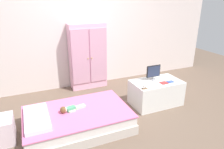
{
  "coord_description": "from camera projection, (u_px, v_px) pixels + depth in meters",
  "views": [
    {
      "loc": [
        -1.12,
        -2.66,
        1.87
      ],
      "look_at": [
        0.19,
        0.42,
        0.6
      ],
      "focal_mm": 32.85,
      "sensor_mm": 36.0,
      "label": 1
    }
  ],
  "objects": [
    {
      "name": "ground_plane",
      "position": [
        111.0,
        119.0,
        3.36
      ],
      "size": [
        10.0,
        10.0,
        0.02
      ],
      "primitive_type": "cube",
      "color": "brown"
    },
    {
      "name": "back_wall",
      "position": [
        81.0,
        24.0,
        4.23
      ],
      "size": [
        6.4,
        0.05,
        2.7
      ],
      "primitive_type": "cube",
      "color": "silver",
      "rests_on": "ground_plane"
    },
    {
      "name": "bed",
      "position": [
        78.0,
        120.0,
        3.06
      ],
      "size": [
        1.52,
        0.98,
        0.3
      ],
      "color": "beige",
      "rests_on": "ground_plane"
    },
    {
      "name": "pillow",
      "position": [
        37.0,
        118.0,
        2.79
      ],
      "size": [
        0.32,
        0.7,
        0.06
      ],
      "primitive_type": "cube",
      "color": "silver",
      "rests_on": "bed"
    },
    {
      "name": "doll",
      "position": [
        68.0,
        109.0,
        2.99
      ],
      "size": [
        0.39,
        0.15,
        0.1
      ],
      "color": "#4CA375",
      "rests_on": "bed"
    },
    {
      "name": "nightstand",
      "position": [
        0.0,
        131.0,
        2.76
      ],
      "size": [
        0.37,
        0.37,
        0.35
      ],
      "primitive_type": "cube",
      "color": "silver",
      "rests_on": "ground_plane"
    },
    {
      "name": "wardrobe",
      "position": [
        88.0,
        56.0,
        4.32
      ],
      "size": [
        0.76,
        0.32,
        1.38
      ],
      "color": "#EFADCC",
      "rests_on": "ground_plane"
    },
    {
      "name": "tv_stand",
      "position": [
        156.0,
        93.0,
        3.75
      ],
      "size": [
        0.89,
        0.53,
        0.45
      ],
      "primitive_type": "cube",
      "color": "silver",
      "rests_on": "ground_plane"
    },
    {
      "name": "tv_monitor",
      "position": [
        153.0,
        72.0,
        3.69
      ],
      "size": [
        0.27,
        0.1,
        0.27
      ],
      "color": "#99999E",
      "rests_on": "tv_stand"
    },
    {
      "name": "rocking_horse_toy",
      "position": [
        145.0,
        86.0,
        3.35
      ],
      "size": [
        0.09,
        0.04,
        0.11
      ],
      "color": "#8E6642",
      "rests_on": "tv_stand"
    },
    {
      "name": "book_red",
      "position": [
        164.0,
        83.0,
        3.59
      ],
      "size": [
        0.12,
        0.11,
        0.01
      ],
      "primitive_type": "cube",
      "color": "#CC3838",
      "rests_on": "tv_stand"
    },
    {
      "name": "book_blue",
      "position": [
        170.0,
        82.0,
        3.64
      ],
      "size": [
        0.11,
        0.08,
        0.01
      ],
      "primitive_type": "cube",
      "color": "blue",
      "rests_on": "tv_stand"
    }
  ]
}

